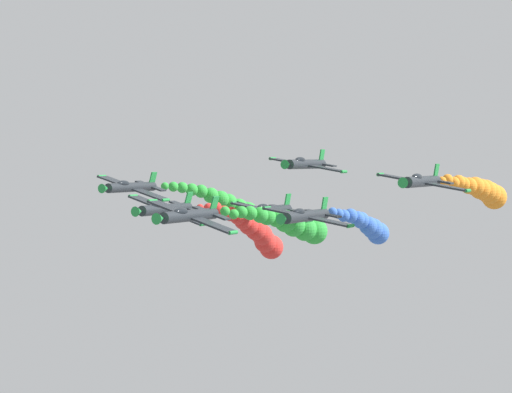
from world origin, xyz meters
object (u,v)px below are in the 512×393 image
airplane_right_outer (421,181)px  airplane_trailing (130,187)px  airplane_lead (189,215)px  airplane_high_slot (306,164)px  airplane_left_inner (305,216)px  airplane_right_inner (165,209)px  airplane_left_outer (269,211)px

airplane_right_outer → airplane_trailing: airplane_right_outer is taller
airplane_lead → airplane_trailing: (17.58, -16.08, 2.01)m
airplane_right_outer → airplane_high_slot: (17.28, -9.97, 1.62)m
airplane_left_inner → airplane_lead: bearing=53.2°
airplane_trailing → airplane_right_outer: bearing=-179.5°
airplane_left_inner → airplane_trailing: (24.97, -6.19, 2.35)m
airplane_right_inner → airplane_left_inner: bearing=-177.2°
airplane_left_outer → airplane_trailing: (17.12, 1.39, 2.37)m
airplane_high_slot → airplane_lead: bearing=90.4°
airplane_left_outer → airplane_high_slot: (-0.28, -8.87, 5.01)m
airplane_left_inner → airplane_left_outer: airplane_left_inner is taller
airplane_trailing → airplane_high_slot: bearing=-149.5°
airplane_left_outer → airplane_trailing: size_ratio=1.00×
airplane_left_inner → airplane_left_outer: bearing=-44.0°
airplane_lead → airplane_right_outer: (-17.10, -16.37, 3.03)m
airplane_right_outer → airplane_trailing: (34.68, 0.29, -1.02)m
airplane_right_inner → airplane_trailing: size_ratio=1.00×
airplane_left_inner → airplane_left_outer: 10.91m
airplane_left_inner → airplane_right_outer: size_ratio=1.00×
airplane_lead → airplane_high_slot: bearing=-89.6°
airplane_left_inner → airplane_right_inner: size_ratio=1.00×
airplane_right_inner → airplane_high_slot: airplane_high_slot is taller
airplane_trailing → airplane_high_slot: (-17.40, -10.26, 2.64)m
airplane_left_outer → airplane_right_outer: (-17.56, 1.10, 3.39)m
airplane_left_inner → airplane_right_outer: bearing=-146.3°
airplane_lead → airplane_left_outer: size_ratio=1.00×
airplane_left_outer → airplane_high_slot: airplane_high_slot is taller
airplane_right_outer → airplane_high_slot: airplane_high_slot is taller
airplane_left_outer → airplane_trailing: airplane_trailing is taller
airplane_lead → airplane_left_outer: 17.48m
airplane_lead → airplane_right_inner: airplane_right_inner is taller
airplane_lead → airplane_right_outer: airplane_right_outer is taller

